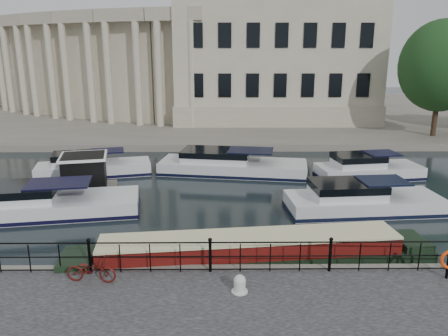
# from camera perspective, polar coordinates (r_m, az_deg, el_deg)

# --- Properties ---
(ground_plane) EXTENTS (160.00, 160.00, 0.00)m
(ground_plane) POSITION_cam_1_polar(r_m,az_deg,el_deg) (17.31, -1.62, -11.39)
(ground_plane) COLOR black
(ground_plane) RESTS_ON ground
(far_bank) EXTENTS (120.00, 42.00, 0.55)m
(far_bank) POSITION_cam_1_polar(r_m,az_deg,el_deg) (54.99, -0.89, 7.34)
(far_bank) COLOR #6B665B
(far_bank) RESTS_ON ground_plane
(railing) EXTENTS (24.14, 0.14, 1.22)m
(railing) POSITION_cam_1_polar(r_m,az_deg,el_deg) (14.76, -1.82, -11.12)
(railing) COLOR black
(railing) RESTS_ON near_quay
(civic_building) EXTENTS (53.55, 31.84, 16.85)m
(civic_building) POSITION_cam_1_polar(r_m,az_deg,el_deg) (50.21, -2.13, 14.33)
(civic_building) COLOR #ADA38C
(civic_building) RESTS_ON far_bank
(bicycle) EXTENTS (1.66, 0.72, 0.85)m
(bicycle) POSITION_cam_1_polar(r_m,az_deg,el_deg) (14.87, -16.97, -12.59)
(bicycle) COLOR #4F110E
(bicycle) RESTS_ON near_quay
(mooring_bollard) EXTENTS (0.51, 0.51, 0.57)m
(mooring_bollard) POSITION_cam_1_polar(r_m,az_deg,el_deg) (13.81, 2.06, -14.91)
(mooring_bollard) COLOR silver
(mooring_bollard) RESTS_ON near_quay
(narrowboat) EXTENTS (13.82, 3.29, 1.51)m
(narrowboat) POSITION_cam_1_polar(r_m,az_deg,el_deg) (16.48, 3.44, -11.44)
(narrowboat) COLOR black
(narrowboat) RESTS_ON ground_plane
(harbour_hut) EXTENTS (3.92, 3.49, 2.21)m
(harbour_hut) POSITION_cam_1_polar(r_m,az_deg,el_deg) (25.63, -17.72, -0.93)
(harbour_hut) COLOR #6B665B
(harbour_hut) RESTS_ON ground_plane
(cabin_cruisers) EXTENTS (26.69, 11.81, 1.99)m
(cabin_cruisers) POSITION_cam_1_polar(r_m,az_deg,el_deg) (24.97, -2.38, -2.03)
(cabin_cruisers) COLOR silver
(cabin_cruisers) RESTS_ON ground_plane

